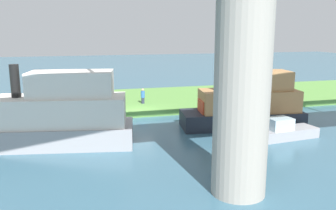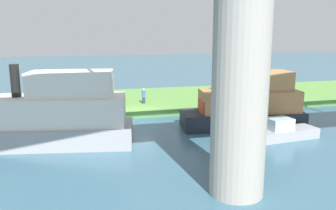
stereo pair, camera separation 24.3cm
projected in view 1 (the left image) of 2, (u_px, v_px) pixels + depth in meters
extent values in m
plane|color=#386075|center=(139.00, 118.00, 29.59)|extent=(160.00, 160.00, 0.00)
cube|color=#5B9342|center=(127.00, 101.00, 35.20)|extent=(80.00, 12.00, 0.50)
cylinder|color=#9E998E|center=(242.00, 79.00, 14.80)|extent=(2.36, 2.36, 10.19)
cylinder|color=#2D334C|center=(143.00, 101.00, 32.82)|extent=(0.29, 0.29, 0.55)
cylinder|color=blue|center=(143.00, 94.00, 32.70)|extent=(0.44, 0.44, 0.60)
sphere|color=tan|center=(143.00, 90.00, 32.62)|extent=(0.24, 0.24, 0.24)
cylinder|color=brown|center=(223.00, 100.00, 32.04)|extent=(0.20, 0.20, 0.85)
cube|color=#99999E|center=(53.00, 135.00, 22.32)|extent=(10.40, 5.09, 1.33)
cube|color=white|center=(60.00, 111.00, 22.05)|extent=(8.38, 4.40, 1.77)
cube|color=white|center=(71.00, 84.00, 21.78)|extent=(5.36, 3.39, 1.55)
cylinder|color=black|center=(15.00, 81.00, 21.45)|extent=(0.55, 0.55, 1.99)
cube|color=#D84C2D|center=(7.00, 118.00, 21.85)|extent=(2.11, 2.28, 1.00)
cube|color=#1E232D|center=(241.00, 119.00, 26.67)|extent=(9.28, 4.23, 1.19)
cube|color=#B27F4C|center=(249.00, 100.00, 26.45)|extent=(7.47, 3.68, 1.59)
cube|color=#B27F4C|center=(259.00, 80.00, 26.23)|extent=(4.75, 2.88, 1.39)
cylinder|color=black|center=(219.00, 78.00, 25.82)|extent=(0.50, 0.50, 1.79)
cube|color=#D84C2D|center=(211.00, 106.00, 26.16)|extent=(1.83, 2.00, 0.89)
cube|color=#99999E|center=(286.00, 133.00, 23.85)|extent=(4.47, 1.96, 0.67)
cube|color=silver|center=(279.00, 124.00, 23.50)|extent=(1.67, 1.38, 0.77)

